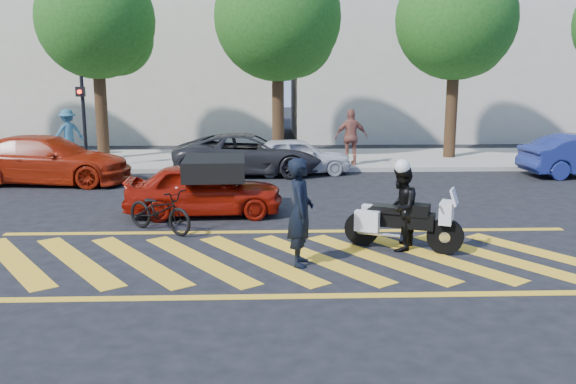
{
  "coord_description": "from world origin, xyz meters",
  "views": [
    {
      "loc": [
        -0.44,
        -10.74,
        3.44
      ],
      "look_at": [
        -0.02,
        1.02,
        1.05
      ],
      "focal_mm": 38.0,
      "sensor_mm": 36.0,
      "label": 1
    }
  ],
  "objects_px": {
    "bicycle": "(160,210)",
    "officer_moto": "(401,208)",
    "officer_bike": "(300,212)",
    "parked_mid_right": "(296,156)",
    "police_motorcycle": "(401,222)",
    "red_convertible": "(204,189)",
    "parked_left": "(48,160)",
    "parked_mid_left": "(248,154)"
  },
  "relations": [
    {
      "from": "officer_bike",
      "to": "bicycle",
      "type": "relative_size",
      "value": 1.07
    },
    {
      "from": "bicycle",
      "to": "parked_mid_right",
      "type": "height_order",
      "value": "parked_mid_right"
    },
    {
      "from": "police_motorcycle",
      "to": "parked_left",
      "type": "relative_size",
      "value": 0.43
    },
    {
      "from": "police_motorcycle",
      "to": "parked_mid_right",
      "type": "xyz_separation_m",
      "value": [
        -1.59,
        8.66,
        0.06
      ]
    },
    {
      "from": "parked_left",
      "to": "parked_mid_left",
      "type": "xyz_separation_m",
      "value": [
        6.04,
        1.4,
        -0.05
      ]
    },
    {
      "from": "officer_moto",
      "to": "parked_mid_right",
      "type": "distance_m",
      "value": 8.82
    },
    {
      "from": "red_convertible",
      "to": "officer_moto",
      "type": "bearing_deg",
      "value": -128.67
    },
    {
      "from": "red_convertible",
      "to": "parked_mid_right",
      "type": "xyz_separation_m",
      "value": [
        2.48,
        5.7,
        -0.02
      ]
    },
    {
      "from": "parked_left",
      "to": "parked_mid_right",
      "type": "relative_size",
      "value": 1.39
    },
    {
      "from": "bicycle",
      "to": "red_convertible",
      "type": "relative_size",
      "value": 0.48
    },
    {
      "from": "red_convertible",
      "to": "parked_mid_right",
      "type": "distance_m",
      "value": 6.22
    },
    {
      "from": "red_convertible",
      "to": "parked_left",
      "type": "relative_size",
      "value": 0.74
    },
    {
      "from": "officer_moto",
      "to": "parked_mid_right",
      "type": "height_order",
      "value": "officer_moto"
    },
    {
      "from": "bicycle",
      "to": "parked_mid_right",
      "type": "distance_m",
      "value": 7.91
    },
    {
      "from": "bicycle",
      "to": "officer_moto",
      "type": "relative_size",
      "value": 1.1
    },
    {
      "from": "red_convertible",
      "to": "parked_mid_left",
      "type": "height_order",
      "value": "parked_mid_left"
    },
    {
      "from": "police_motorcycle",
      "to": "parked_mid_left",
      "type": "bearing_deg",
      "value": 133.92
    },
    {
      "from": "police_motorcycle",
      "to": "parked_mid_left",
      "type": "height_order",
      "value": "parked_mid_left"
    },
    {
      "from": "police_motorcycle",
      "to": "red_convertible",
      "type": "relative_size",
      "value": 0.58
    },
    {
      "from": "parked_mid_right",
      "to": "officer_moto",
      "type": "bearing_deg",
      "value": -176.4
    },
    {
      "from": "officer_bike",
      "to": "parked_mid_left",
      "type": "bearing_deg",
      "value": 11.59
    },
    {
      "from": "parked_mid_right",
      "to": "officer_bike",
      "type": "bearing_deg",
      "value": 170.93
    },
    {
      "from": "officer_bike",
      "to": "parked_left",
      "type": "height_order",
      "value": "officer_bike"
    },
    {
      "from": "red_convertible",
      "to": "parked_mid_left",
      "type": "xyz_separation_m",
      "value": [
        0.89,
        5.7,
        0.05
      ]
    },
    {
      "from": "police_motorcycle",
      "to": "bicycle",
      "type": "bearing_deg",
      "value": -172.99
    },
    {
      "from": "red_convertible",
      "to": "parked_left",
      "type": "distance_m",
      "value": 6.71
    },
    {
      "from": "bicycle",
      "to": "police_motorcycle",
      "type": "distance_m",
      "value": 5.09
    },
    {
      "from": "parked_left",
      "to": "parked_mid_right",
      "type": "height_order",
      "value": "parked_left"
    },
    {
      "from": "officer_bike",
      "to": "officer_moto",
      "type": "height_order",
      "value": "officer_bike"
    },
    {
      "from": "bicycle",
      "to": "parked_mid_right",
      "type": "bearing_deg",
      "value": 11.92
    },
    {
      "from": "parked_left",
      "to": "parked_mid_left",
      "type": "bearing_deg",
      "value": -70.96
    },
    {
      "from": "red_convertible",
      "to": "parked_left",
      "type": "xyz_separation_m",
      "value": [
        -5.15,
        4.3,
        0.09
      ]
    },
    {
      "from": "police_motorcycle",
      "to": "red_convertible",
      "type": "height_order",
      "value": "red_convertible"
    },
    {
      "from": "bicycle",
      "to": "parked_mid_left",
      "type": "relative_size",
      "value": 0.37
    },
    {
      "from": "red_convertible",
      "to": "parked_mid_right",
      "type": "relative_size",
      "value": 1.03
    },
    {
      "from": "officer_bike",
      "to": "parked_left",
      "type": "distance_m",
      "value": 10.89
    },
    {
      "from": "police_motorcycle",
      "to": "officer_moto",
      "type": "bearing_deg",
      "value": -117.46
    },
    {
      "from": "officer_bike",
      "to": "bicycle",
      "type": "bearing_deg",
      "value": 55.43
    },
    {
      "from": "bicycle",
      "to": "officer_moto",
      "type": "distance_m",
      "value": 5.08
    },
    {
      "from": "officer_bike",
      "to": "parked_mid_left",
      "type": "height_order",
      "value": "officer_bike"
    },
    {
      "from": "bicycle",
      "to": "parked_mid_left",
      "type": "bearing_deg",
      "value": 23.23
    },
    {
      "from": "red_convertible",
      "to": "parked_left",
      "type": "height_order",
      "value": "parked_left"
    }
  ]
}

